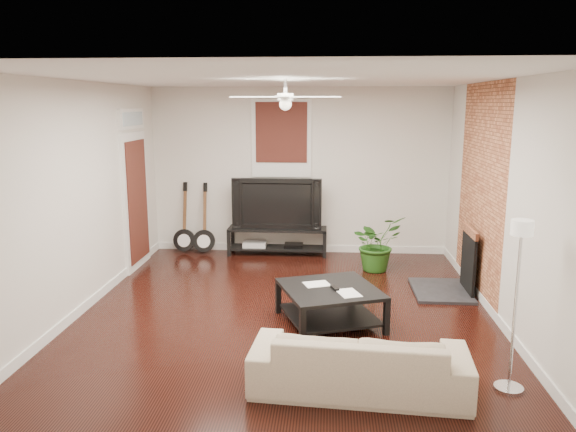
{
  "coord_description": "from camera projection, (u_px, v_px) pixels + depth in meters",
  "views": [
    {
      "loc": [
        0.5,
        -6.41,
        2.53
      ],
      "look_at": [
        0.0,
        0.4,
        1.15
      ],
      "focal_mm": 34.88,
      "sensor_mm": 36.0,
      "label": 1
    }
  ],
  "objects": [
    {
      "name": "sofa",
      "position": [
        359.0,
        360.0,
        4.98
      ],
      "size": [
        1.97,
        0.89,
        0.56
      ],
      "primitive_type": "imported",
      "rotation": [
        0.0,
        0.0,
        3.07
      ],
      "color": "tan",
      "rests_on": "floor"
    },
    {
      "name": "guitar_right",
      "position": [
        203.0,
        219.0,
        9.46
      ],
      "size": [
        0.4,
        0.29,
        1.23
      ],
      "primitive_type": null,
      "rotation": [
        0.0,
        0.0,
        0.07
      ],
      "color": "black",
      "rests_on": "floor"
    },
    {
      "name": "potted_plant",
      "position": [
        376.0,
        243.0,
        8.55
      ],
      "size": [
        1.01,
        0.99,
        0.85
      ],
      "primitive_type": "imported",
      "rotation": [
        0.0,
        0.0,
        0.64
      ],
      "color": "#255C1A",
      "rests_on": "floor"
    },
    {
      "name": "ceiling_fan",
      "position": [
        285.0,
        97.0,
        6.29
      ],
      "size": [
        1.24,
        1.24,
        0.32
      ],
      "primitive_type": null,
      "color": "white",
      "rests_on": "ceiling"
    },
    {
      "name": "tv",
      "position": [
        277.0,
        202.0,
        9.39
      ],
      "size": [
        1.49,
        0.2,
        0.86
      ],
      "primitive_type": "imported",
      "color": "black",
      "rests_on": "tv_stand"
    },
    {
      "name": "window_back",
      "position": [
        281.0,
        138.0,
        9.34
      ],
      "size": [
        1.0,
        0.06,
        1.3
      ],
      "primitive_type": "cube",
      "color": "#3C1410",
      "rests_on": "wall_back"
    },
    {
      "name": "door_left",
      "position": [
        136.0,
        188.0,
        8.59
      ],
      "size": [
        0.08,
        1.0,
        2.5
      ],
      "primitive_type": "cube",
      "color": "white",
      "rests_on": "wall_left"
    },
    {
      "name": "tv_stand",
      "position": [
        277.0,
        241.0,
        9.5
      ],
      "size": [
        1.66,
        0.44,
        0.47
      ],
      "primitive_type": "cube",
      "color": "black",
      "rests_on": "floor"
    },
    {
      "name": "guitar_left",
      "position": [
        183.0,
        218.0,
        9.51
      ],
      "size": [
        0.39,
        0.28,
        1.23
      ],
      "primitive_type": null,
      "rotation": [
        0.0,
        0.0,
        -0.04
      ],
      "color": "black",
      "rests_on": "floor"
    },
    {
      "name": "room",
      "position": [
        285.0,
        202.0,
        6.52
      ],
      "size": [
        5.01,
        6.01,
        2.81
      ],
      "color": "black",
      "rests_on": "ground"
    },
    {
      "name": "coffee_table",
      "position": [
        330.0,
        305.0,
        6.51
      ],
      "size": [
        1.34,
        1.34,
        0.44
      ],
      "primitive_type": "cube",
      "rotation": [
        0.0,
        0.0,
        0.36
      ],
      "color": "black",
      "rests_on": "floor"
    },
    {
      "name": "brick_accent",
      "position": [
        480.0,
        191.0,
        7.32
      ],
      "size": [
        0.02,
        2.2,
        2.8
      ],
      "primitive_type": "cube",
      "color": "#974D30",
      "rests_on": "floor"
    },
    {
      "name": "floor_lamp",
      "position": [
        515.0,
        307.0,
        4.88
      ],
      "size": [
        0.28,
        0.28,
        1.57
      ],
      "primitive_type": null,
      "rotation": [
        0.0,
        0.0,
        -0.08
      ],
      "color": "white",
      "rests_on": "floor"
    },
    {
      "name": "fireplace",
      "position": [
        454.0,
        260.0,
        7.53
      ],
      "size": [
        0.8,
        1.1,
        0.92
      ],
      "primitive_type": "cube",
      "color": "black",
      "rests_on": "floor"
    }
  ]
}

